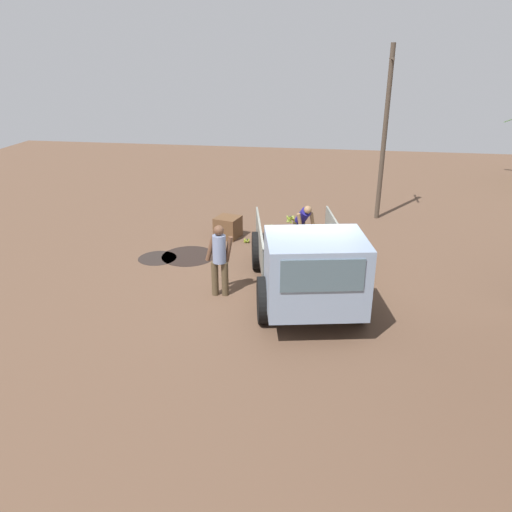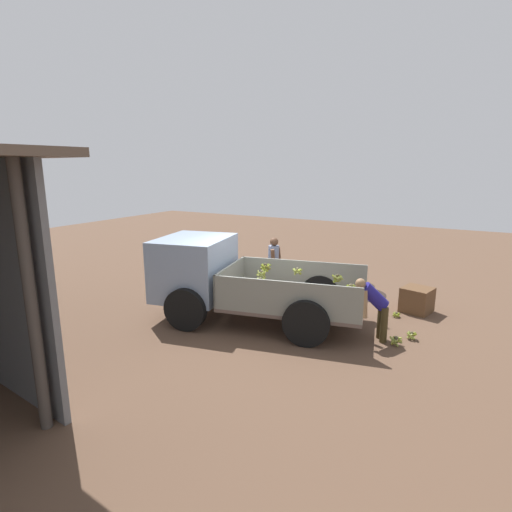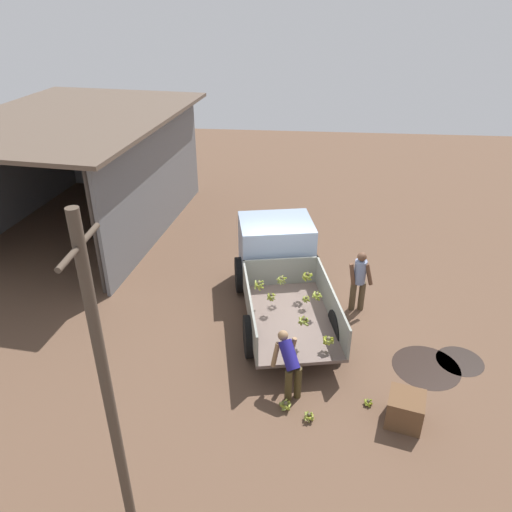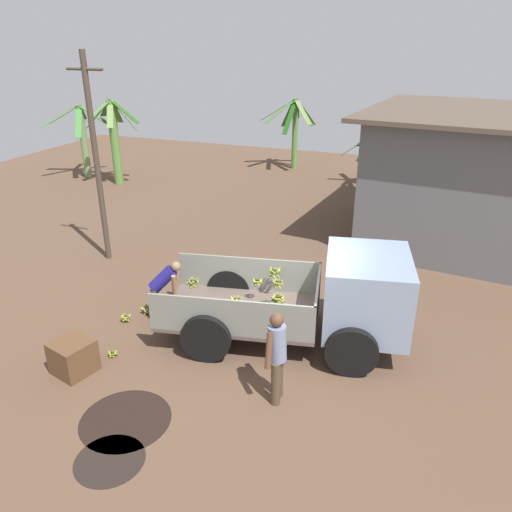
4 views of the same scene
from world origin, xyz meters
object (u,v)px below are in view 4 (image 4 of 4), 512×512
at_px(person_foreground_visitor, 277,353).
at_px(banana_bunch_on_ground_0, 113,353).
at_px(person_worker_loading, 163,287).
at_px(banana_bunch_on_ground_2, 147,309).
at_px(cargo_truck, 338,297).
at_px(utility_pole, 96,159).
at_px(banana_bunch_on_ground_1, 126,317).
at_px(wooden_crate_0, 73,357).

relative_size(person_foreground_visitor, banana_bunch_on_ground_0, 8.79).
bearing_deg(person_worker_loading, banana_bunch_on_ground_2, 146.99).
bearing_deg(person_foreground_visitor, cargo_truck, -111.14).
xyz_separation_m(utility_pole, banana_bunch_on_ground_1, (2.44, -2.73, -2.70)).
height_order(utility_pole, wooden_crate_0, utility_pole).
height_order(banana_bunch_on_ground_0, banana_bunch_on_ground_2, banana_bunch_on_ground_2).
distance_m(utility_pole, person_worker_loading, 4.41).
distance_m(cargo_truck, utility_pole, 7.34).
bearing_deg(utility_pole, person_foreground_visitor, -31.97).
distance_m(banana_bunch_on_ground_2, wooden_crate_0, 2.30).
bearing_deg(person_foreground_visitor, person_worker_loading, -33.85).
bearing_deg(banana_bunch_on_ground_2, person_worker_loading, -3.82).
height_order(banana_bunch_on_ground_0, wooden_crate_0, wooden_crate_0).
height_order(person_worker_loading, wooden_crate_0, person_worker_loading).
bearing_deg(person_foreground_visitor, wooden_crate_0, 2.99).
bearing_deg(person_foreground_visitor, banana_bunch_on_ground_2, -31.01).
bearing_deg(utility_pole, person_worker_loading, -35.91).
distance_m(cargo_truck, banana_bunch_on_ground_0, 4.52).
xyz_separation_m(utility_pole, wooden_crate_0, (2.59, -4.55, -2.49)).
xyz_separation_m(cargo_truck, banana_bunch_on_ground_2, (-4.19, -0.39, -0.92)).
relative_size(cargo_truck, utility_pole, 0.94).
height_order(person_worker_loading, banana_bunch_on_ground_1, person_worker_loading).
bearing_deg(banana_bunch_on_ground_0, banana_bunch_on_ground_2, 99.44).
xyz_separation_m(person_foreground_visitor, banana_bunch_on_ground_1, (-3.88, 1.22, -0.83)).
height_order(cargo_truck, wooden_crate_0, cargo_truck).
relative_size(cargo_truck, banana_bunch_on_ground_1, 23.15).
distance_m(person_foreground_visitor, banana_bunch_on_ground_0, 3.47).
bearing_deg(banana_bunch_on_ground_0, cargo_truck, 27.53).
distance_m(utility_pole, person_foreground_visitor, 7.69).
xyz_separation_m(person_foreground_visitor, wooden_crate_0, (-3.73, -0.61, -0.62)).
bearing_deg(wooden_crate_0, utility_pole, 119.62).
bearing_deg(cargo_truck, banana_bunch_on_ground_2, 173.75).
distance_m(banana_bunch_on_ground_0, wooden_crate_0, 0.77).
xyz_separation_m(banana_bunch_on_ground_1, wooden_crate_0, (0.15, -1.83, 0.21)).
height_order(banana_bunch_on_ground_1, wooden_crate_0, wooden_crate_0).
xyz_separation_m(banana_bunch_on_ground_0, wooden_crate_0, (-0.37, -0.63, 0.25)).
height_order(banana_bunch_on_ground_0, banana_bunch_on_ground_1, banana_bunch_on_ground_1).
distance_m(person_foreground_visitor, wooden_crate_0, 3.83).
bearing_deg(person_foreground_visitor, banana_bunch_on_ground_1, -23.68).
bearing_deg(banana_bunch_on_ground_0, utility_pole, 127.05).
height_order(utility_pole, person_foreground_visitor, utility_pole).
xyz_separation_m(banana_bunch_on_ground_1, banana_bunch_on_ground_2, (0.24, 0.46, 0.02)).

